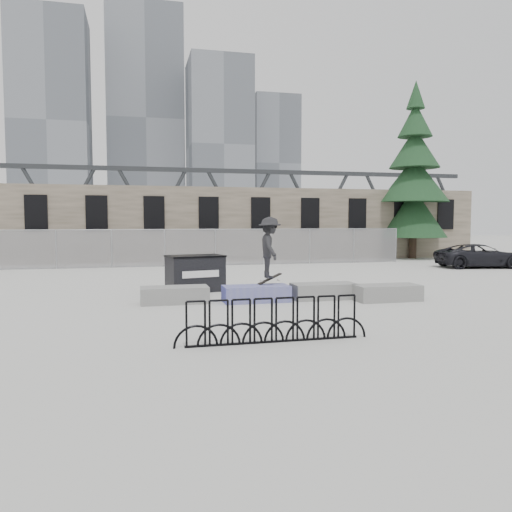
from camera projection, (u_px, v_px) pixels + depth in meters
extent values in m
plane|color=#BBBAB6|center=(277.00, 300.00, 15.43)|extent=(120.00, 120.00, 0.00)
cube|color=#685C4D|center=(206.00, 224.00, 31.04)|extent=(36.00, 2.50, 4.50)
cube|color=black|center=(36.00, 213.00, 27.54)|extent=(1.20, 0.12, 2.00)
cube|color=black|center=(97.00, 213.00, 28.28)|extent=(1.20, 0.12, 2.00)
cube|color=black|center=(154.00, 213.00, 29.03)|extent=(1.20, 0.12, 2.00)
cube|color=black|center=(209.00, 214.00, 29.77)|extent=(1.20, 0.12, 2.00)
cube|color=black|center=(261.00, 214.00, 30.51)|extent=(1.20, 0.12, 2.00)
cube|color=black|center=(310.00, 214.00, 31.25)|extent=(1.20, 0.12, 2.00)
cube|color=black|center=(357.00, 214.00, 31.99)|extent=(1.20, 0.12, 2.00)
cube|color=black|center=(402.00, 214.00, 32.73)|extent=(1.20, 0.12, 2.00)
cube|color=black|center=(445.00, 214.00, 33.47)|extent=(1.20, 0.12, 2.00)
cylinder|color=gray|center=(56.00, 249.00, 25.58)|extent=(0.06, 0.06, 2.00)
cylinder|color=gray|center=(112.00, 249.00, 26.22)|extent=(0.06, 0.06, 2.00)
cylinder|color=gray|center=(165.00, 248.00, 26.86)|extent=(0.06, 0.06, 2.00)
cylinder|color=gray|center=(215.00, 247.00, 27.49)|extent=(0.06, 0.06, 2.00)
cylinder|color=gray|center=(263.00, 247.00, 28.13)|extent=(0.06, 0.06, 2.00)
cylinder|color=gray|center=(310.00, 246.00, 28.77)|extent=(0.06, 0.06, 2.00)
cylinder|color=gray|center=(354.00, 246.00, 29.40)|extent=(0.06, 0.06, 2.00)
cylinder|color=gray|center=(396.00, 245.00, 30.04)|extent=(0.06, 0.06, 2.00)
cube|color=#99999E|center=(215.00, 247.00, 27.49)|extent=(22.00, 0.02, 2.00)
cylinder|color=gray|center=(215.00, 229.00, 27.42)|extent=(22.00, 0.04, 0.04)
cube|color=gray|center=(175.00, 295.00, 14.88)|extent=(2.00, 0.90, 0.49)
cube|color=#2D471E|center=(174.00, 289.00, 14.87)|extent=(1.76, 0.66, 0.10)
cube|color=#383BA8|center=(256.00, 294.00, 15.13)|extent=(2.00, 0.90, 0.49)
cube|color=#2D471E|center=(256.00, 288.00, 15.12)|extent=(1.76, 0.66, 0.10)
cube|color=gray|center=(324.00, 291.00, 15.68)|extent=(2.00, 0.90, 0.49)
cube|color=#2D471E|center=(324.00, 285.00, 15.67)|extent=(1.76, 0.66, 0.10)
cube|color=gray|center=(387.00, 293.00, 15.33)|extent=(2.00, 0.90, 0.49)
cube|color=#2D471E|center=(387.00, 287.00, 15.32)|extent=(1.76, 0.66, 0.10)
cube|color=black|center=(195.00, 274.00, 17.39)|extent=(2.07, 1.51, 1.21)
cube|color=black|center=(195.00, 256.00, 17.35)|extent=(2.12, 1.56, 0.06)
cube|color=white|center=(201.00, 274.00, 16.87)|extent=(1.28, 0.31, 0.23)
cube|color=black|center=(274.00, 342.00, 10.05)|extent=(3.60, 0.11, 0.04)
torus|color=black|center=(196.00, 324.00, 9.63)|extent=(0.89, 0.06, 0.89)
torus|color=black|center=(219.00, 323.00, 9.74)|extent=(0.89, 0.06, 0.89)
torus|color=black|center=(241.00, 322.00, 9.85)|extent=(0.89, 0.06, 0.89)
torus|color=black|center=(263.00, 321.00, 9.96)|extent=(0.89, 0.06, 0.89)
torus|color=black|center=(285.00, 320.00, 10.07)|extent=(0.89, 0.06, 0.89)
torus|color=black|center=(306.00, 319.00, 10.18)|extent=(0.89, 0.06, 0.89)
torus|color=black|center=(326.00, 318.00, 10.29)|extent=(0.89, 0.06, 0.89)
torus|color=black|center=(346.00, 317.00, 10.40)|extent=(0.89, 0.06, 0.89)
cylinder|color=#38281E|center=(413.00, 239.00, 32.76)|extent=(0.50, 0.50, 2.54)
cone|color=black|center=(413.00, 213.00, 32.64)|extent=(4.31, 4.31, 3.20)
cone|color=black|center=(414.00, 179.00, 32.48)|extent=(4.46, 4.46, 3.00)
cone|color=black|center=(415.00, 148.00, 32.34)|extent=(3.22, 3.22, 2.60)
cone|color=black|center=(415.00, 120.00, 32.22)|extent=(2.21, 2.21, 2.20)
cone|color=black|center=(416.00, 94.00, 32.11)|extent=(1.18, 1.18, 1.80)
cube|color=slate|center=(52.00, 125.00, 96.67)|extent=(14.00, 12.00, 42.00)
cube|color=slate|center=(145.00, 124.00, 110.33)|extent=(16.00, 14.00, 48.00)
cube|color=slate|center=(219.00, 148.00, 99.50)|extent=(12.00, 12.00, 34.00)
cube|color=slate|center=(273.00, 166.00, 112.59)|extent=(10.00, 10.00, 30.00)
cube|color=#2D3033|center=(239.00, 210.00, 70.84)|extent=(70.00, 3.00, 1.20)
cube|color=#2D3033|center=(239.00, 171.00, 70.45)|extent=(70.00, 0.60, 0.60)
cube|color=gray|center=(11.00, 225.00, 64.03)|extent=(2.00, 3.00, 4.00)
cube|color=gray|center=(427.00, 224.00, 77.92)|extent=(2.00, 3.00, 4.00)
imported|color=black|center=(480.00, 256.00, 26.27)|extent=(4.75, 2.76, 1.24)
imported|color=#232325|center=(270.00, 248.00, 15.43)|extent=(0.78, 1.26, 1.90)
cube|color=black|center=(270.00, 279.00, 15.50)|extent=(0.77, 0.30, 0.34)
cylinder|color=beige|center=(262.00, 281.00, 15.37)|extent=(0.06, 0.03, 0.06)
cylinder|color=beige|center=(260.00, 280.00, 15.50)|extent=(0.06, 0.03, 0.06)
cylinder|color=beige|center=(279.00, 280.00, 15.50)|extent=(0.06, 0.03, 0.06)
cylinder|color=beige|center=(278.00, 280.00, 15.63)|extent=(0.06, 0.03, 0.06)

